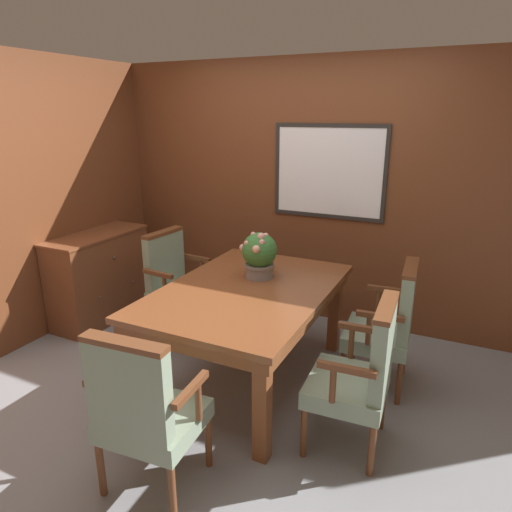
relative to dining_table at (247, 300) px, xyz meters
name	(u,v)px	position (x,y,z in m)	size (l,w,h in m)	color
ground_plane	(220,389)	(-0.11, -0.23, -0.65)	(14.00, 14.00, 0.00)	gray
wall_back	(300,193)	(-0.11, 1.35, 0.57)	(7.20, 0.08, 2.45)	brown
wall_left	(17,205)	(-2.03, -0.23, 0.57)	(0.06, 7.20, 2.45)	brown
dining_table	(247,300)	(0.00, 0.00, 0.00)	(1.13, 1.67, 0.75)	brown
chair_right_far	(389,322)	(0.96, 0.37, -0.14)	(0.49, 0.57, 0.96)	brown
chair_left_far	(175,281)	(-0.94, 0.41, -0.14)	(0.50, 0.58, 0.96)	brown
chair_right_near	(361,372)	(0.94, -0.37, -0.14)	(0.48, 0.57, 0.96)	brown
chair_head_near	(144,409)	(0.01, -1.20, -0.14)	(0.57, 0.49, 0.96)	brown
potted_plant	(259,254)	(-0.02, 0.24, 0.28)	(0.28, 0.28, 0.36)	gray
sideboard_cabinet	(100,277)	(-1.79, 0.35, -0.22)	(0.44, 1.02, 0.86)	brown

